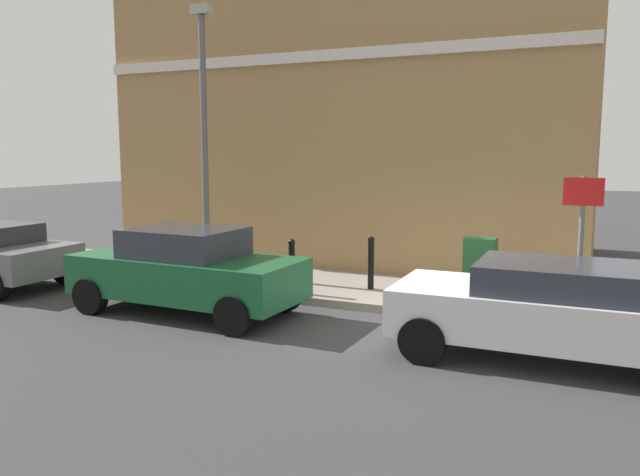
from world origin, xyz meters
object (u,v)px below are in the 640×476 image
at_px(car_white, 554,309).
at_px(bollard_far_kerb, 292,264).
at_px(street_sign, 582,226).
at_px(utility_cabinet, 480,272).
at_px(bollard_near_cabinet, 371,261).
at_px(lamppost, 204,129).
at_px(car_green, 187,270).

height_order(car_white, bollard_far_kerb, car_white).
bearing_deg(street_sign, utility_cabinet, 69.83).
relative_size(utility_cabinet, bollard_far_kerb, 1.11).
bearing_deg(bollard_near_cabinet, lamppost, 90.02).
relative_size(bollard_near_cabinet, lamppost, 0.18).
distance_m(car_white, utility_cabinet, 2.87).
xyz_separation_m(car_green, utility_cabinet, (2.43, -4.62, -0.09)).
height_order(utility_cabinet, lamppost, lamppost).
bearing_deg(lamppost, street_sign, -95.34).
relative_size(bollard_near_cabinet, bollard_far_kerb, 1.00).
distance_m(bollard_near_cabinet, street_sign, 3.96).
bearing_deg(utility_cabinet, car_white, -150.26).
height_order(utility_cabinet, street_sign, street_sign).
distance_m(street_sign, lamppost, 7.80).
height_order(car_white, bollard_near_cabinet, car_white).
xyz_separation_m(car_white, bollard_far_kerb, (1.65, 4.79, -0.02)).
bearing_deg(utility_cabinet, bollard_near_cabinet, 87.29).
distance_m(car_green, bollard_far_kerb, 2.03).
distance_m(utility_cabinet, lamppost, 6.49).
height_order(bollard_near_cabinet, street_sign, street_sign).
bearing_deg(car_white, car_green, -1.01).
xyz_separation_m(street_sign, lamppost, (0.71, 7.59, 1.64)).
bearing_deg(car_green, lamppost, -61.17).
distance_m(car_white, street_sign, 2.11).
bearing_deg(car_green, utility_cabinet, -150.85).
relative_size(car_green, bollard_near_cabinet, 3.97).
bearing_deg(bollard_near_cabinet, utility_cabinet, -92.71).
relative_size(utility_cabinet, bollard_near_cabinet, 1.11).
bearing_deg(lamppost, bollard_far_kerb, -109.98).
distance_m(car_white, bollard_near_cabinet, 4.38).
relative_size(car_white, bollard_far_kerb, 4.08).
bearing_deg(bollard_far_kerb, bollard_near_cabinet, -53.44).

